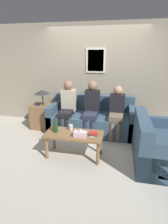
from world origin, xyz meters
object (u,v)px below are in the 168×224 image
Objects in this scene: coffee_table at (74,137)px; drinking_glass at (71,127)px; person_right at (117,110)px; couch_main at (92,119)px; wine_bottle at (55,126)px; person_middle at (92,106)px; couch_side at (159,147)px; person_left at (67,105)px.

drinking_glass is (-0.10, 0.14, 0.13)m from coffee_table.
person_right is at bearing 47.28° from drinking_glass.
couch_main reaches higher than wine_bottle.
person_middle is (0.25, 0.91, 0.17)m from drinking_glass.
couch_side is at bearing -49.24° from person_right.
couch_side is 1.27m from person_right.
person_right is at bearing -0.22° from person_middle.
person_right is (1.09, 1.05, 0.06)m from wine_bottle.
person_middle reaches higher than couch_main.
couch_main is at bearing 83.66° from coffee_table.
drinking_glass is (-1.64, 0.02, 0.23)m from couch_side.
coffee_table is at bearing -125.12° from person_right.
coffee_table is 0.40m from wine_bottle.
coffee_table is 1.21m from person_left.
wine_bottle is at bearing -136.11° from person_right.
person_right reaches higher than couch_side.
coffee_table is (-1.54, -0.12, 0.10)m from couch_side.
person_left is at bearing 178.19° from person_right.
wine_bottle is (-0.35, -0.00, 0.19)m from coffee_table.
couch_main is at bearing 77.72° from drinking_glass.
coffee_table is at bearing -98.35° from person_middle.
person_right reaches higher than couch_main.
wine_bottle is at bearing -115.79° from person_middle.
person_left reaches higher than coffee_table.
wine_bottle reaches higher than drinking_glass.
person_middle is (0.51, 1.05, 0.11)m from wine_bottle.
person_middle is 1.08× the size of person_right.
drinking_glass is 0.08× the size of person_left.
coffee_table is at bearing 0.29° from wine_bottle.
couch_main is 1.35m from wine_bottle.
person_middle reaches higher than person_right.
person_left is at bearing -166.60° from couch_main.
person_right is (0.58, -0.00, -0.05)m from person_middle.
person_middle is (0.60, -0.04, 0.01)m from person_left.
couch_main reaches higher than coffee_table.
wine_bottle is 1.10m from person_left.
couch_main is 0.72m from person_right.
person_left is 1.06× the size of person_right.
person_left reaches higher than couch_side.
couch_main is 0.72m from person_left.
drinking_glass is at bearing -132.72° from person_right.
person_middle is at bearing 56.11° from couch_side.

